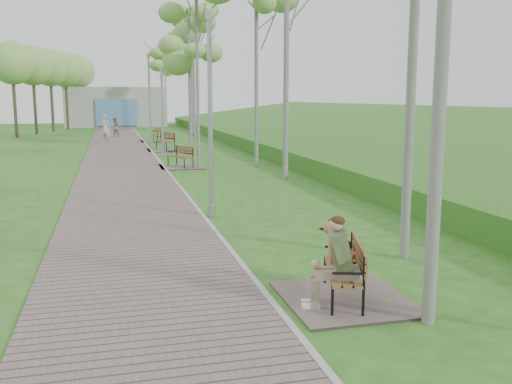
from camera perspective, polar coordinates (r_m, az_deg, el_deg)
ground at (r=10.73m, az=-1.94°, el=-6.75°), size 120.00×120.00×0.00m
walkway at (r=31.71m, az=-13.49°, el=3.82°), size 3.50×67.00×0.04m
kerb at (r=31.78m, az=-10.33°, el=3.95°), size 0.10×67.00×0.05m
embankment at (r=33.39m, az=10.92°, el=4.15°), size 14.00×70.00×1.60m
building_north at (r=61.05m, az=-13.83°, el=8.26°), size 10.00×5.20×4.00m
bench_main at (r=8.55m, az=8.47°, el=-8.04°), size 1.80×2.00×1.57m
bench_second at (r=24.82m, az=-7.56°, el=2.94°), size 1.83×2.03×1.12m
bench_third at (r=32.71m, az=-9.05°, el=4.52°), size 2.07×2.30×1.27m
bench_far at (r=39.42m, az=-10.01°, el=5.31°), size 2.05×2.28×1.26m
lamp_post_near at (r=14.25m, az=-4.58°, el=6.92°), size 0.20×0.20×5.08m
lamp_post_second at (r=29.03m, az=-9.35°, el=7.60°), size 0.17×0.17×4.52m
lamp_post_third at (r=35.76m, az=-10.59°, el=8.70°), size 0.22×0.22×5.60m
pedestrian_near at (r=38.26m, az=-14.81°, el=6.11°), size 0.83×0.70×1.93m
pedestrian_far at (r=44.93m, az=-13.94°, el=6.31°), size 0.86×0.76×1.47m
birch_mid_a at (r=24.55m, az=-6.00°, el=18.20°), size 2.52×2.52×8.59m
birch_mid_c at (r=34.93m, az=-6.74°, el=14.96°), size 2.86×2.86×8.12m
birch_far_a at (r=40.08m, az=-6.28°, el=15.29°), size 2.64×2.64×9.05m
birch_far_b at (r=34.44m, az=-5.92°, el=15.61°), size 2.24×2.24×8.54m
birch_far_c at (r=45.35m, az=-6.50°, el=15.74°), size 2.44×2.44×10.18m
birch_distant_a at (r=55.61m, az=-9.44°, el=13.20°), size 2.69×2.69×8.58m
birch_distant_b at (r=61.88m, az=-9.10°, el=12.90°), size 2.26×2.26×8.69m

